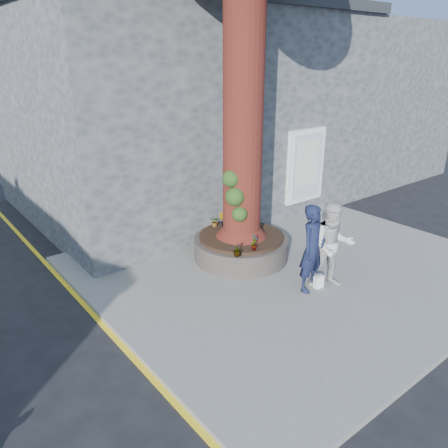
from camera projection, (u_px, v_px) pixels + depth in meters
ground at (274, 306)px, 8.94m from camera, size 120.00×120.00×0.00m
pavement at (290, 266)px, 10.51m from camera, size 9.00×8.00×0.12m
yellow_line at (115, 339)px, 7.90m from camera, size 0.10×30.00×0.01m
stone_shop at (180, 108)px, 14.51m from camera, size 10.30×8.30×6.30m
neighbour_shop at (333, 99)px, 19.20m from camera, size 6.00×8.00×6.00m
planter at (241, 247)px, 10.71m from camera, size 2.30×2.30×0.60m
man at (313, 249)px, 9.02m from camera, size 0.76×0.57×1.89m
woman at (332, 246)px, 9.15m from camera, size 1.17×1.11×1.90m
shopping_bag at (319, 282)px, 9.37m from camera, size 0.22×0.15×0.28m
plant_a at (254, 242)px, 9.70m from camera, size 0.25×0.26×0.41m
plant_b at (224, 221)px, 10.90m from camera, size 0.33×0.33×0.43m
plant_c at (237, 250)px, 9.43m from camera, size 0.17×0.17×0.30m
plant_d at (215, 221)px, 11.09m from camera, size 0.25×0.27×0.27m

